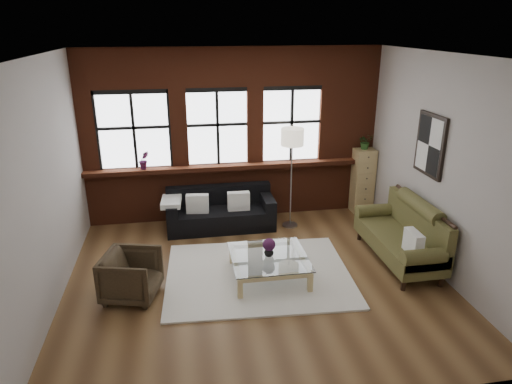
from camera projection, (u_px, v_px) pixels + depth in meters
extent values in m
plane|color=brown|center=(256.00, 278.00, 6.80)|extent=(5.50, 5.50, 0.00)
plane|color=white|center=(256.00, 55.00, 5.69)|extent=(5.50, 5.50, 0.00)
plane|color=#B1ABA5|center=(233.00, 135.00, 8.55)|extent=(5.50, 0.00, 5.50)
plane|color=#B1ABA5|center=(306.00, 267.00, 3.94)|extent=(5.50, 0.00, 5.50)
plane|color=#B1ABA5|center=(44.00, 188.00, 5.80)|extent=(0.00, 5.00, 5.00)
plane|color=#B1ABA5|center=(441.00, 167.00, 6.69)|extent=(0.00, 5.00, 5.00)
cube|color=maroon|center=(235.00, 166.00, 8.61)|extent=(5.50, 0.30, 0.08)
cube|color=white|center=(258.00, 274.00, 6.88)|extent=(2.86, 2.31, 0.03)
cube|color=white|center=(197.00, 204.00, 8.15)|extent=(0.41, 0.19, 0.34)
cube|color=white|center=(239.00, 201.00, 8.27)|extent=(0.40, 0.15, 0.34)
cube|color=white|center=(413.00, 243.00, 6.55)|extent=(0.14, 0.38, 0.34)
imported|color=#332819|center=(131.00, 276.00, 6.24)|extent=(0.89, 0.87, 0.66)
imported|color=#B2B2B2|center=(269.00, 252.00, 6.67)|extent=(0.18, 0.18, 0.15)
sphere|color=#4C1A44|center=(269.00, 245.00, 6.63)|extent=(0.19, 0.19, 0.19)
cube|color=tan|center=(362.00, 180.00, 9.06)|extent=(0.39, 0.39, 1.28)
imported|color=#2D5923|center=(365.00, 141.00, 8.79)|extent=(0.30, 0.27, 0.30)
imported|color=#4C1A44|center=(144.00, 160.00, 8.24)|extent=(0.22, 0.20, 0.34)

